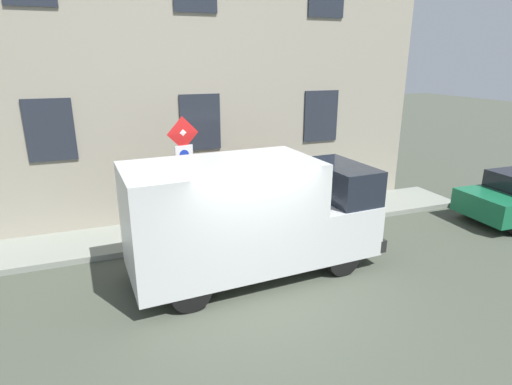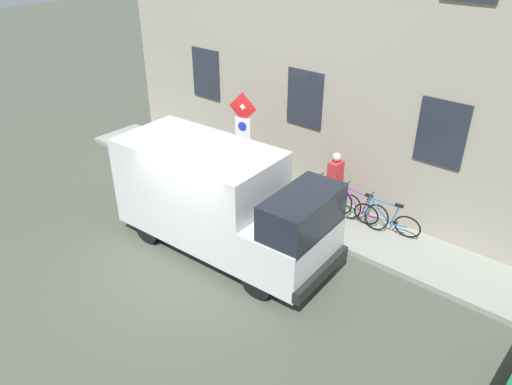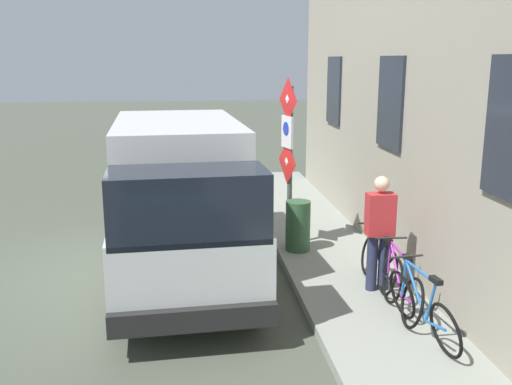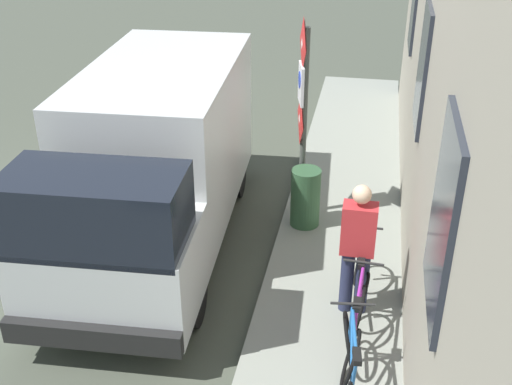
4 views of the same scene
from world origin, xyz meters
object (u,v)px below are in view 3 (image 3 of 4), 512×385
object	(u,v)px
delivery_van	(180,197)
litter_bin	(298,226)
sign_post_stacked	(288,145)
bicycle_black	(381,264)
bicycle_blue	(422,308)
pedestrian	(380,229)
bicycle_purple	(399,284)

from	to	relation	value
delivery_van	litter_bin	distance (m)	2.28
sign_post_stacked	bicycle_black	distance (m)	2.84
bicycle_blue	bicycle_black	size ratio (longest dim) A/B	1.00
sign_post_stacked	delivery_van	bearing A→B (deg)	-153.38
pedestrian	litter_bin	bearing A→B (deg)	23.86
sign_post_stacked	pedestrian	bearing A→B (deg)	-66.54
delivery_van	pedestrian	size ratio (longest dim) A/B	3.16
pedestrian	litter_bin	world-z (taller)	pedestrian
bicycle_blue	litter_bin	distance (m)	3.54
sign_post_stacked	delivery_van	xyz separation A→B (m)	(-1.91, -0.96, -0.67)
delivery_van	pedestrian	distance (m)	3.17
bicycle_purple	bicycle_blue	bearing A→B (deg)	-177.15
delivery_van	bicycle_purple	world-z (taller)	delivery_van
delivery_van	litter_bin	xyz separation A→B (m)	(2.06, 0.64, -0.74)
bicycle_purple	pedestrian	distance (m)	0.91
bicycle_purple	litter_bin	distance (m)	2.79
bicycle_black	litter_bin	xyz separation A→B (m)	(-0.89, 1.87, 0.08)
bicycle_purple	pedestrian	bearing A→B (deg)	8.00
delivery_van	bicycle_blue	bearing A→B (deg)	43.39
bicycle_black	litter_bin	distance (m)	2.07
delivery_van	bicycle_purple	distance (m)	3.66
bicycle_blue	litter_bin	world-z (taller)	litter_bin
litter_bin	pedestrian	bearing A→B (deg)	-66.79
bicycle_blue	pedestrian	bearing A→B (deg)	-4.14
delivery_van	pedestrian	bearing A→B (deg)	62.71
bicycle_black	pedestrian	world-z (taller)	pedestrian
litter_bin	sign_post_stacked	bearing A→B (deg)	114.99
sign_post_stacked	bicycle_blue	bearing A→B (deg)	-74.51
bicycle_purple	litter_bin	size ratio (longest dim) A/B	1.91
delivery_van	pedestrian	world-z (taller)	delivery_van
bicycle_blue	bicycle_black	xyz separation A→B (m)	(0.00, 1.55, 0.00)
bicycle_black	pedestrian	distance (m)	0.57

